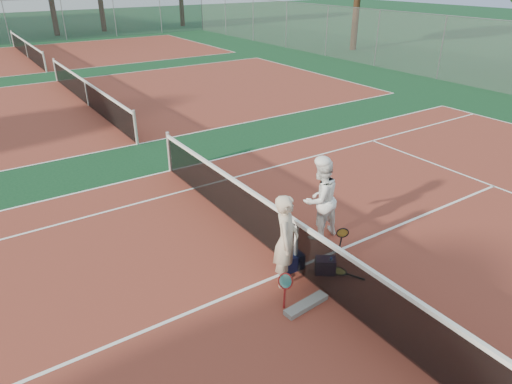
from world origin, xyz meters
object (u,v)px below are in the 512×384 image
Objects in this scene: player_b at (320,199)px; water_bottle at (330,267)px; net_main at (296,245)px; racket_spare at (339,272)px; racket_red at (285,290)px; sports_bag_purple at (325,266)px; racket_black_held at (342,240)px; player_a at (286,241)px; sports_bag_navy at (292,261)px.

water_bottle is (-0.67, -1.11, -0.70)m from player_b.
net_main is 0.73m from water_bottle.
net_main is at bearing 10.84° from racket_spare.
racket_red is at bearing -137.54° from net_main.
racket_red is 1.64× the size of sports_bag_purple.
player_b is 1.45m from sports_bag_purple.
net_main is 1.04m from racket_red.
racket_red is 1.21m from water_bottle.
racket_black_held is (1.07, -0.07, -0.23)m from net_main.
player_a is 1.72m from player_b.
water_bottle is at bearing -65.24° from player_a.
racket_spare is 1.55× the size of sports_bag_navy.
net_main is at bearing 134.64° from sports_bag_purple.
player_a is at bearing 26.48° from player_b.
player_a reaches higher than water_bottle.
water_bottle is (-0.64, -0.39, -0.13)m from racket_black_held.
player_a is 5.63× the size of water_bottle.
sports_bag_purple is (0.42, -0.43, -0.01)m from sports_bag_navy.
racket_black_held is 1.58× the size of sports_bag_purple.
player_a is 0.82m from racket_red.
racket_black_held is 1.47× the size of sports_bag_navy.
racket_black_held is (1.46, 0.13, -0.56)m from player_a.
racket_red is 1.33m from racket_spare.
player_b is at bearing 28.08° from sports_bag_navy.
sports_bag_purple is at bearing 51.92° from player_b.
player_b is 2.83× the size of racket_spare.
net_main is at bearing 133.21° from water_bottle.
net_main is 28.40× the size of sports_bag_navy.
player_b reaches higher than net_main.
sports_bag_purple is (-0.69, -0.32, -0.14)m from racket_black_held.
racket_spare is 2.00× the size of water_bottle.
racket_black_held is (-0.04, -0.72, -0.56)m from player_b.
racket_black_held is at bearing 24.70° from sports_bag_purple.
player_b is 2.98× the size of racket_black_held.
player_b reaches higher than sports_bag_navy.
racket_red is (-0.75, -0.68, -0.21)m from net_main.
sports_bag_purple is at bearing -29.15° from racket_black_held.
racket_spare is at bearing -9.91° from racket_black_held.
player_a reaches higher than racket_black_held.
racket_spare is 0.86m from sports_bag_navy.
player_a reaches higher than sports_bag_purple.
water_bottle reaches higher than sports_bag_purple.
racket_spare is (0.94, -0.37, -0.80)m from player_a.
racket_spare is (1.30, 0.11, -0.25)m from racket_red.
racket_spare is at bearing 62.42° from player_b.
player_a is 2.97× the size of racket_black_held.
sports_bag_purple is 1.20× the size of water_bottle.
racket_red is at bearing -134.62° from sports_bag_navy.
racket_red is at bearing -35.26° from racket_black_held.
sports_bag_navy is at bearing 10.80° from racket_spare.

